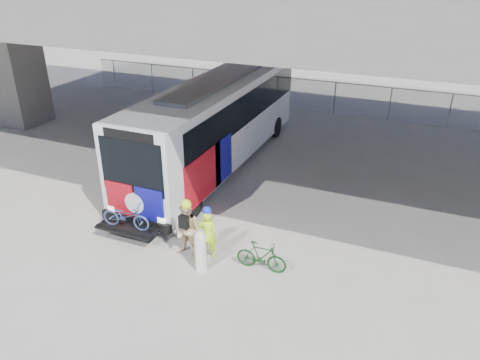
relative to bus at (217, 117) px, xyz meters
The scene contains 8 objects.
ground 4.24m from the bus, 57.02° to the right, with size 160.00×160.00×0.00m, color #9E9991.
bus is the anchor object (origin of this frame).
overpass 4.95m from the bus, 24.64° to the left, with size 40.00×16.00×7.95m.
chainlink_fence 9.16m from the bus, 77.36° to the left, with size 30.00×0.06×30.00m.
bollard 7.70m from the bus, 68.13° to the right, with size 0.33×0.33×1.28m.
cyclist_hivis 7.01m from the bus, 66.87° to the right, with size 0.63×0.49×1.70m.
cyclist_tan 7.00m from the bus, 71.76° to the right, with size 0.87×0.70×1.91m.
bike_parked 7.89m from the bus, 55.20° to the right, with size 0.42×1.49×0.90m, color #15431A.
Camera 1 is at (6.17, -13.61, 8.20)m, focal length 35.00 mm.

